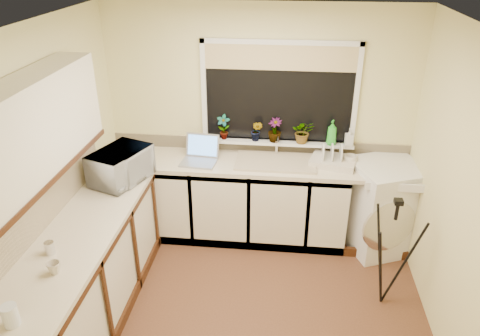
% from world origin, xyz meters
% --- Properties ---
extents(floor, '(3.20, 3.20, 0.00)m').
position_xyz_m(floor, '(0.00, 0.00, 0.00)').
color(floor, brown).
rests_on(floor, ground).
extents(ceiling, '(3.20, 3.20, 0.00)m').
position_xyz_m(ceiling, '(0.00, 0.00, 2.45)').
color(ceiling, white).
rests_on(ceiling, ground).
extents(wall_back, '(3.20, 0.00, 3.20)m').
position_xyz_m(wall_back, '(0.00, 1.50, 1.23)').
color(wall_back, beige).
rests_on(wall_back, ground).
extents(wall_left, '(0.00, 3.00, 3.00)m').
position_xyz_m(wall_left, '(-1.60, 0.00, 1.23)').
color(wall_left, beige).
rests_on(wall_left, ground).
extents(wall_right, '(0.00, 3.00, 3.00)m').
position_xyz_m(wall_right, '(1.60, 0.00, 1.23)').
color(wall_right, beige).
rests_on(wall_right, ground).
extents(base_cabinet_back, '(2.55, 0.60, 0.86)m').
position_xyz_m(base_cabinet_back, '(-0.33, 1.20, 0.43)').
color(base_cabinet_back, silver).
rests_on(base_cabinet_back, floor).
extents(base_cabinet_left, '(0.54, 2.40, 0.86)m').
position_xyz_m(base_cabinet_left, '(-1.30, -0.30, 0.43)').
color(base_cabinet_left, silver).
rests_on(base_cabinet_left, floor).
extents(worktop_back, '(3.20, 0.60, 0.04)m').
position_xyz_m(worktop_back, '(0.00, 1.20, 0.88)').
color(worktop_back, beige).
rests_on(worktop_back, base_cabinet_back).
extents(worktop_left, '(0.60, 2.40, 0.04)m').
position_xyz_m(worktop_left, '(-1.30, -0.30, 0.88)').
color(worktop_left, beige).
rests_on(worktop_left, base_cabinet_left).
extents(upper_cabinet, '(0.28, 1.90, 0.70)m').
position_xyz_m(upper_cabinet, '(-1.44, -0.45, 1.80)').
color(upper_cabinet, silver).
rests_on(upper_cabinet, wall_left).
extents(splashback_left, '(0.02, 2.40, 0.45)m').
position_xyz_m(splashback_left, '(-1.59, -0.30, 1.12)').
color(splashback_left, beige).
rests_on(splashback_left, wall_left).
extents(splashback_back, '(3.20, 0.02, 0.14)m').
position_xyz_m(splashback_back, '(0.00, 1.49, 0.97)').
color(splashback_back, beige).
rests_on(splashback_back, wall_back).
extents(window_glass, '(1.50, 0.02, 1.00)m').
position_xyz_m(window_glass, '(0.20, 1.49, 1.55)').
color(window_glass, black).
rests_on(window_glass, wall_back).
extents(window_blind, '(1.50, 0.02, 0.25)m').
position_xyz_m(window_blind, '(0.20, 1.46, 1.92)').
color(window_blind, tan).
rests_on(window_blind, wall_back).
extents(windowsill, '(1.60, 0.14, 0.03)m').
position_xyz_m(windowsill, '(0.20, 1.43, 1.04)').
color(windowsill, white).
rests_on(windowsill, wall_back).
extents(sink, '(0.82, 0.46, 0.03)m').
position_xyz_m(sink, '(0.20, 1.20, 0.91)').
color(sink, tan).
rests_on(sink, worktop_back).
extents(faucet, '(0.03, 0.03, 0.24)m').
position_xyz_m(faucet, '(0.20, 1.38, 1.02)').
color(faucet, silver).
rests_on(faucet, worktop_back).
extents(washing_machine, '(0.87, 0.86, 0.95)m').
position_xyz_m(washing_machine, '(1.33, 1.17, 0.48)').
color(washing_machine, white).
rests_on(washing_machine, floor).
extents(laptop, '(0.38, 0.37, 0.26)m').
position_xyz_m(laptop, '(-0.58, 1.18, 0.97)').
color(laptop, '#96959D').
rests_on(laptop, worktop_back).
extents(kettle, '(0.17, 0.17, 0.22)m').
position_xyz_m(kettle, '(-1.23, 0.54, 1.01)').
color(kettle, white).
rests_on(kettle, worktop_left).
extents(dish_rack, '(0.52, 0.44, 0.07)m').
position_xyz_m(dish_rack, '(0.79, 1.23, 0.93)').
color(dish_rack, beige).
rests_on(dish_rack, worktop_back).
extents(tripod, '(0.58, 0.58, 1.08)m').
position_xyz_m(tripod, '(1.23, 0.27, 0.54)').
color(tripod, black).
rests_on(tripod, floor).
extents(glass_jug, '(0.10, 0.10, 0.14)m').
position_xyz_m(glass_jug, '(-1.28, -1.18, 0.97)').
color(glass_jug, silver).
rests_on(glass_jug, worktop_left).
extents(steel_jar, '(0.07, 0.07, 0.10)m').
position_xyz_m(steel_jar, '(-1.38, -0.50, 0.95)').
color(steel_jar, silver).
rests_on(steel_jar, worktop_left).
extents(microwave, '(0.55, 0.66, 0.31)m').
position_xyz_m(microwave, '(-1.24, 0.66, 1.06)').
color(microwave, silver).
rests_on(microwave, worktop_left).
extents(plant_a, '(0.15, 0.11, 0.27)m').
position_xyz_m(plant_a, '(-0.37, 1.42, 1.18)').
color(plant_a, '#999999').
rests_on(plant_a, windowsill).
extents(plant_b, '(0.15, 0.14, 0.22)m').
position_xyz_m(plant_b, '(-0.02, 1.41, 1.16)').
color(plant_b, '#999999').
rests_on(plant_b, windowsill).
extents(plant_c, '(0.18, 0.18, 0.25)m').
position_xyz_m(plant_c, '(0.17, 1.42, 1.18)').
color(plant_c, '#999999').
rests_on(plant_c, windowsill).
extents(plant_d, '(0.24, 0.21, 0.25)m').
position_xyz_m(plant_d, '(0.47, 1.41, 1.17)').
color(plant_d, '#999999').
rests_on(plant_d, windowsill).
extents(soap_bottle_green, '(0.13, 0.13, 0.27)m').
position_xyz_m(soap_bottle_green, '(0.76, 1.40, 1.18)').
color(soap_bottle_green, green).
rests_on(soap_bottle_green, windowsill).
extents(soap_bottle_clear, '(0.08, 0.08, 0.18)m').
position_xyz_m(soap_bottle_clear, '(0.94, 1.39, 1.14)').
color(soap_bottle_clear, '#999999').
rests_on(soap_bottle_clear, windowsill).
extents(cup_back, '(0.18, 0.18, 0.11)m').
position_xyz_m(cup_back, '(0.95, 1.24, 0.95)').
color(cup_back, beige).
rests_on(cup_back, worktop_back).
extents(cup_left, '(0.12, 0.12, 0.09)m').
position_xyz_m(cup_left, '(-1.25, -0.71, 0.94)').
color(cup_left, '#C1B59F').
rests_on(cup_left, worktop_left).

